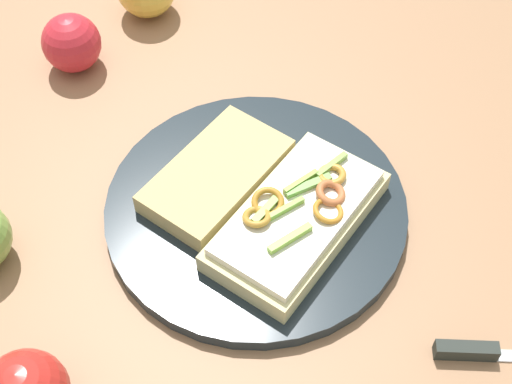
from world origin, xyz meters
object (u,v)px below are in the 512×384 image
(plate, at_px, (256,209))
(sandwich, at_px, (297,217))
(apple_0, at_px, (71,43))
(knife, at_px, (479,352))
(bread_slice_side, at_px, (217,175))

(plate, bearing_deg, sandwich, 119.67)
(apple_0, distance_m, knife, 0.56)
(plate, distance_m, bread_slice_side, 0.05)
(sandwich, relative_size, bread_slice_side, 1.38)
(sandwich, distance_m, apple_0, 0.35)
(apple_0, xyz_separation_m, knife, (-0.21, 0.52, -0.03))
(plate, xyz_separation_m, knife, (-0.11, 0.22, -0.00))
(plate, distance_m, apple_0, 0.31)
(sandwich, bearing_deg, bread_slice_side, -89.62)
(plate, bearing_deg, bread_slice_side, -61.09)
(sandwich, distance_m, knife, 0.20)
(plate, xyz_separation_m, apple_0, (0.10, -0.29, 0.03))
(apple_0, bearing_deg, knife, 111.82)
(apple_0, bearing_deg, plate, 108.55)
(plate, relative_size, apple_0, 4.39)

